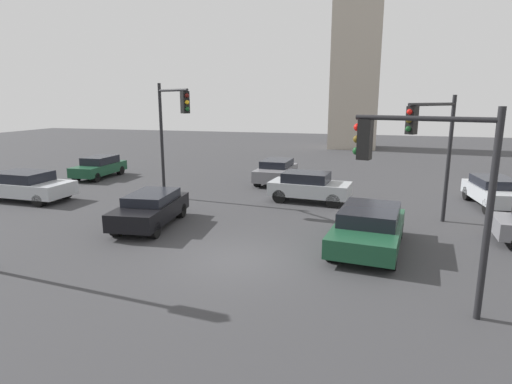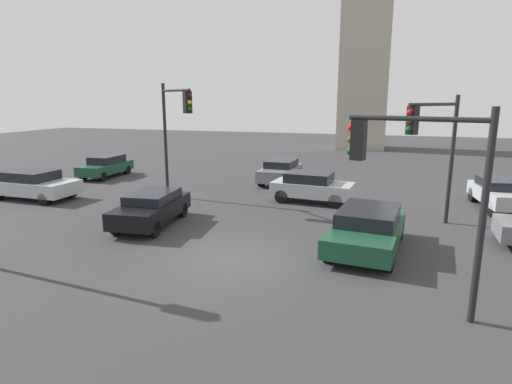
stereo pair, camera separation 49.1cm
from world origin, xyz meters
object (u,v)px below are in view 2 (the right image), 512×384
(car_1, at_px, (312,187))
(car_6, at_px, (281,171))
(traffic_light_2, at_px, (416,169))
(traffic_light_3, at_px, (434,137))
(car_4, at_px, (152,207))
(car_0, at_px, (106,166))
(car_3, at_px, (33,184))
(traffic_light_0, at_px, (175,120))
(car_2, at_px, (367,228))
(car_5, at_px, (500,193))

(car_1, bearing_deg, car_6, 127.02)
(traffic_light_2, relative_size, car_1, 1.20)
(traffic_light_3, bearing_deg, car_4, -40.80)
(car_0, height_order, car_3, car_3)
(traffic_light_3, height_order, car_1, traffic_light_3)
(car_6, bearing_deg, traffic_light_0, -29.45)
(car_0, xyz_separation_m, car_6, (11.58, 1.38, 0.01))
(traffic_light_3, height_order, car_3, traffic_light_3)
(car_4, bearing_deg, car_0, -140.75)
(traffic_light_3, distance_m, car_4, 11.43)
(car_1, distance_m, car_4, 8.05)
(car_2, bearing_deg, car_5, 149.10)
(traffic_light_2, relative_size, car_4, 1.12)
(traffic_light_0, distance_m, car_1, 7.48)
(traffic_light_0, relative_size, car_6, 1.41)
(car_4, bearing_deg, car_1, 130.58)
(car_1, bearing_deg, car_0, 173.72)
(car_0, relative_size, car_4, 0.94)
(car_0, distance_m, car_6, 11.67)
(car_0, xyz_separation_m, car_2, (17.25, -9.16, 0.02))
(car_1, distance_m, car_5, 8.78)
(car_2, bearing_deg, car_4, -86.14)
(traffic_light_2, height_order, car_3, traffic_light_2)
(traffic_light_0, distance_m, car_4, 5.30)
(car_1, height_order, car_5, car_1)
(car_0, height_order, car_5, car_5)
(traffic_light_3, xyz_separation_m, car_1, (-5.14, 3.17, -2.87))
(car_3, height_order, car_5, car_3)
(car_1, bearing_deg, car_5, 14.08)
(car_3, relative_size, car_6, 1.11)
(traffic_light_0, height_order, car_3, traffic_light_0)
(traffic_light_3, height_order, car_0, traffic_light_3)
(traffic_light_2, xyz_separation_m, car_4, (-9.73, 4.30, -2.75))
(traffic_light_3, xyz_separation_m, car_4, (-10.73, -2.62, -2.94))
(car_0, height_order, car_4, car_0)
(traffic_light_3, relative_size, car_0, 1.27)
(car_5, bearing_deg, car_1, -88.31)
(traffic_light_0, xyz_separation_m, car_5, (15.18, 3.05, -3.29))
(traffic_light_3, height_order, car_2, traffic_light_3)
(traffic_light_2, height_order, car_4, traffic_light_2)
(car_3, height_order, car_4, car_3)
(traffic_light_0, xyz_separation_m, car_2, (9.49, -4.41, -3.31))
(car_1, bearing_deg, car_2, -58.57)
(car_3, height_order, car_6, car_3)
(traffic_light_2, relative_size, car_2, 1.00)
(car_0, height_order, car_1, car_1)
(car_1, xyz_separation_m, car_6, (-2.68, 4.38, -0.05))
(traffic_light_0, relative_size, car_5, 1.37)
(traffic_light_0, height_order, car_4, traffic_light_0)
(traffic_light_3, distance_m, car_5, 6.39)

